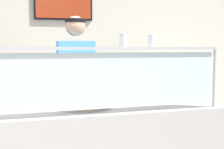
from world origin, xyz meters
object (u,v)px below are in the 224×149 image
at_px(pizza_server, 89,102).
at_px(pepper_flake_shaker, 152,42).
at_px(worker_figure, 77,88).
at_px(parmesan_shaker, 123,41).
at_px(pizza_tray, 83,105).
at_px(pizza_box_stack, 167,73).

height_order(pizza_server, pepper_flake_shaker, pepper_flake_shaker).
bearing_deg(worker_figure, parmesan_shaker, -80.96).
xyz_separation_m(pizza_tray, parmesan_shaker, (0.24, -0.30, 0.51)).
xyz_separation_m(parmesan_shaker, pizza_box_stack, (1.45, 2.16, -0.44)).
relative_size(pizza_server, pepper_flake_shaker, 3.16).
distance_m(pizza_tray, pizza_box_stack, 2.51).
bearing_deg(worker_figure, pizza_server, -92.11).
xyz_separation_m(pizza_tray, worker_figure, (0.08, 0.75, 0.04)).
bearing_deg(pepper_flake_shaker, worker_figure, 110.47).
relative_size(parmesan_shaker, pizza_box_stack, 0.19).
bearing_deg(pizza_tray, pizza_box_stack, 47.80).
height_order(parmesan_shaker, worker_figure, worker_figure).
height_order(pepper_flake_shaker, pizza_box_stack, pepper_flake_shaker).
height_order(pizza_tray, pizza_box_stack, pizza_box_stack).
distance_m(pizza_server, parmesan_shaker, 0.60).
relative_size(worker_figure, pizza_box_stack, 3.48).
height_order(worker_figure, pizza_box_stack, worker_figure).
bearing_deg(pepper_flake_shaker, pizza_server, 146.11).
bearing_deg(pizza_tray, parmesan_shaker, -51.29).
bearing_deg(pizza_box_stack, parmesan_shaker, -123.75).
bearing_deg(pizza_box_stack, worker_figure, -145.38).
xyz_separation_m(pizza_server, pizza_box_stack, (1.64, 1.88, 0.05)).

